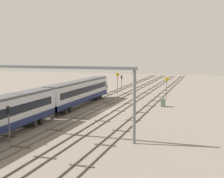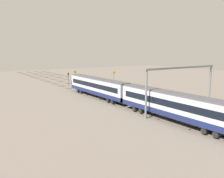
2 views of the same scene
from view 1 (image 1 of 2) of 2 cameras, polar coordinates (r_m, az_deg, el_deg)
name	(u,v)px [view 1 (image 1 of 2)]	position (r m, az deg, el deg)	size (l,w,h in m)	color
ground_plane	(107,110)	(54.05, -1.02, -4.07)	(192.18, 192.18, 0.00)	slate
track_near_foreground	(142,112)	(52.37, 5.68, -4.37)	(176.18, 2.40, 0.16)	#59544C
track_second_near	(118,111)	(53.40, 1.16, -4.12)	(176.18, 2.40, 0.16)	#59544C
track_middle	(95,109)	(54.75, -3.15, -3.86)	(176.18, 2.40, 0.16)	#59544C
track_with_train	(74,108)	(56.40, -7.24, -3.59)	(176.18, 2.40, 0.16)	#59544C
overhead_gantry	(61,84)	(36.66, -9.67, 1.02)	(0.40, 18.75, 8.68)	slate
speed_sign_near_foreground	(167,85)	(68.33, 10.28, 0.82)	(0.14, 0.93, 4.91)	#4C4C51
speed_sign_mid_trackside	(117,80)	(74.22, 1.04, 1.62)	(0.14, 0.92, 5.44)	#4C4C51
signal_light_trackside_approach	(122,81)	(78.86, 1.83, 1.48)	(0.31, 0.32, 4.42)	#4C4C51
signal_light_trackside_departure	(9,119)	(36.06, -18.93, -5.37)	(0.31, 0.32, 4.26)	#4C4C51
relay_cabinet	(163,103)	(58.50, 9.63, -2.53)	(1.11, 0.72, 1.61)	#597259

